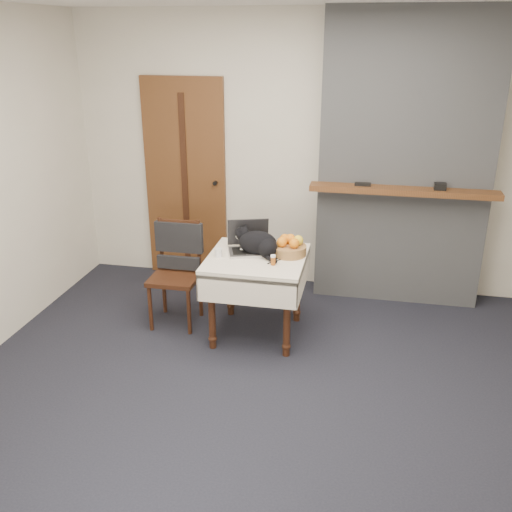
{
  "coord_description": "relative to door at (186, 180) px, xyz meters",
  "views": [
    {
      "loc": [
        0.62,
        -3.34,
        2.39
      ],
      "look_at": [
        -0.23,
        0.78,
        0.72
      ],
      "focal_mm": 40.0,
      "sensor_mm": 36.0,
      "label": 1
    }
  ],
  "objects": [
    {
      "name": "cat",
      "position": [
        0.97,
        -1.1,
        -0.2
      ],
      "size": [
        0.41,
        0.34,
        0.23
      ],
      "rotation": [
        0.0,
        0.0,
        -0.42
      ],
      "color": "black",
      "rests_on": "side_table"
    },
    {
      "name": "fruit_basket",
      "position": [
        1.21,
        -1.05,
        -0.24
      ],
      "size": [
        0.28,
        0.28,
        0.16
      ],
      "color": "olive",
      "rests_on": "side_table"
    },
    {
      "name": "side_table",
      "position": [
        0.96,
        -1.15,
        -0.41
      ],
      "size": [
        0.78,
        0.78,
        0.7
      ],
      "color": "#351D0E",
      "rests_on": "ground"
    },
    {
      "name": "door",
      "position": [
        0.0,
        0.0,
        0.0
      ],
      "size": [
        0.82,
        0.1,
        2.0
      ],
      "color": "brown",
      "rests_on": "ground"
    },
    {
      "name": "chair",
      "position": [
        0.24,
        -1.01,
        -0.42
      ],
      "size": [
        0.42,
        0.4,
        0.9
      ],
      "rotation": [
        0.0,
        0.0,
        0.01
      ],
      "color": "#351D0E",
      "rests_on": "ground"
    },
    {
      "name": "desk_clutter",
      "position": [
        1.15,
        -1.15,
        -0.3
      ],
      "size": [
        0.11,
        0.09,
        0.01
      ],
      "primitive_type": "cube",
      "rotation": [
        0.0,
        0.0,
        0.63
      ],
      "color": "black",
      "rests_on": "side_table"
    },
    {
      "name": "room_shell",
      "position": [
        1.2,
        -1.51,
        0.76
      ],
      "size": [
        4.52,
        4.01,
        2.61
      ],
      "color": "beige",
      "rests_on": "ground"
    },
    {
      "name": "chimney",
      "position": [
        2.1,
        -0.13,
        0.3
      ],
      "size": [
        1.62,
        0.48,
        2.6
      ],
      "color": "gray",
      "rests_on": "ground"
    },
    {
      "name": "laptop",
      "position": [
        0.87,
        -1.03,
        -0.24
      ],
      "size": [
        0.41,
        0.38,
        0.25
      ],
      "rotation": [
        0.0,
        0.0,
        0.32
      ],
      "color": "#B7B7BC",
      "rests_on": "side_table"
    },
    {
      "name": "cream_jar",
      "position": [
        0.66,
        -1.21,
        -0.27
      ],
      "size": [
        0.06,
        0.06,
        0.07
      ],
      "primitive_type": "cylinder",
      "color": "silver",
      "rests_on": "side_table"
    },
    {
      "name": "ground",
      "position": [
        1.2,
        -1.97,
        -1.0
      ],
      "size": [
        4.5,
        4.5,
        0.0
      ],
      "primitive_type": "plane",
      "color": "black",
      "rests_on": "ground"
    },
    {
      "name": "pill_bottle",
      "position": [
        1.12,
        -1.29,
        -0.26
      ],
      "size": [
        0.04,
        0.04,
        0.08
      ],
      "color": "#974A12",
      "rests_on": "side_table"
    }
  ]
}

